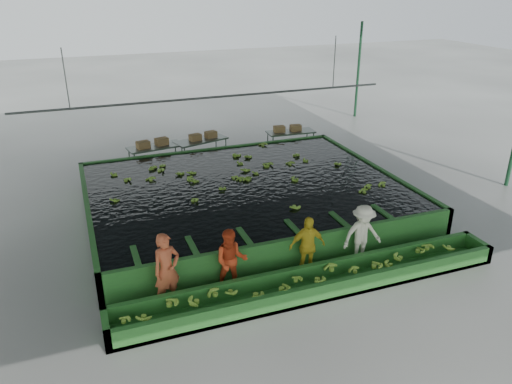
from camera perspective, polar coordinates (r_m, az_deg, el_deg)
name	(u,v)px	position (r m, az deg, el deg)	size (l,w,h in m)	color
ground	(262,228)	(15.32, 0.66, -4.13)	(80.00, 80.00, 0.00)	gray
shed_roof	(263,61)	(13.76, 0.76, 14.69)	(20.00, 22.00, 0.04)	gray
shed_posts	(262,150)	(14.35, 0.71, 4.77)	(20.00, 22.00, 5.00)	#1B4B2B
flotation_tank	(245,196)	(16.40, -1.23, -0.47)	(10.00, 8.00, 0.90)	#266824
tank_water	(245,185)	(16.24, -1.25, 0.82)	(9.70, 7.70, 0.00)	black
sorting_trough	(316,283)	(12.37, 6.83, -10.26)	(10.00, 1.00, 0.50)	#266824
cableway_rail	(213,97)	(18.79, -4.94, 10.74)	(0.08, 0.08, 14.00)	#59605B
rail_hanger_left	(66,79)	(17.93, -20.94, 11.98)	(0.04, 0.04, 2.00)	#59605B
rail_hanger_right	(334,62)	(20.51, 8.95, 14.45)	(0.04, 0.04, 2.00)	#59605B
worker_a	(167,270)	(11.72, -10.16, -8.75)	(0.66, 0.44, 1.81)	#BF5530
worker_b	(231,261)	(12.07, -2.85, -7.86)	(0.79, 0.62, 1.63)	red
worker_c	(307,246)	(12.74, 5.87, -6.18)	(0.96, 0.40, 1.63)	gold
worker_d	(362,235)	(13.46, 12.06, -4.80)	(1.08, 0.62, 1.68)	#E6E8C5
packing_table_left	(156,158)	(20.23, -11.34, 3.87)	(2.14, 0.86, 0.97)	#59605B
packing_table_mid	(201,151)	(20.73, -6.29, 4.69)	(2.17, 0.87, 0.99)	#59605B
packing_table_right	(290,142)	(21.96, 3.95, 5.77)	(2.06, 0.82, 0.94)	#59605B
box_stack_left	(153,146)	(20.04, -11.71, 5.13)	(1.26, 0.35, 0.27)	olive
box_stack_mid	(203,139)	(20.65, -6.05, 6.06)	(1.18, 0.33, 0.26)	olive
box_stack_right	(287,131)	(21.80, 3.61, 6.94)	(1.20, 0.33, 0.26)	olive
floating_bananas	(237,176)	(16.94, -2.15, 1.79)	(8.98, 6.12, 0.12)	#7CB433
trough_bananas	(316,278)	(12.29, 6.86, -9.68)	(9.32, 0.62, 0.12)	#7CB433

